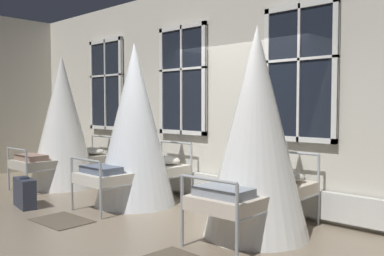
# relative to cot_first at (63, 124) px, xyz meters

# --- Properties ---
(ground) EXTENTS (21.02, 21.02, 0.00)m
(ground) POSITION_rel_cot_first_xyz_m (3.30, -0.17, -1.20)
(ground) COLOR gray
(back_wall_with_windows) EXTENTS (11.51, 0.10, 3.56)m
(back_wall_with_windows) POSITION_rel_cot_first_xyz_m (3.30, 1.13, 0.58)
(back_wall_with_windows) COLOR beige
(back_wall_with_windows) RESTS_ON ground
(window_bank) EXTENTS (7.76, 0.10, 2.84)m
(window_bank) POSITION_rel_cot_first_xyz_m (3.30, 1.01, -0.10)
(window_bank) COLOR black
(window_bank) RESTS_ON ground
(cot_first) EXTENTS (1.26, 1.82, 2.50)m
(cot_first) POSITION_rel_cot_first_xyz_m (0.00, 0.00, 0.00)
(cot_first) COLOR #9EA3A8
(cot_first) RESTS_ON ground
(cot_second) EXTENTS (1.26, 1.82, 2.52)m
(cot_second) POSITION_rel_cot_first_xyz_m (2.14, 0.02, 0.01)
(cot_second) COLOR #9EA3A8
(cot_second) RESTS_ON ground
(cot_third) EXTENTS (1.26, 1.83, 2.48)m
(cot_third) POSITION_rel_cot_first_xyz_m (4.43, 0.01, -0.01)
(cot_third) COLOR #9EA3A8
(cot_third) RESTS_ON ground
(rug_second) EXTENTS (0.82, 0.58, 0.01)m
(rug_second) POSITION_rel_cot_first_xyz_m (2.19, -1.28, -1.20)
(rug_second) COLOR brown
(rug_second) RESTS_ON ground
(suitcase_dark) EXTENTS (0.59, 0.30, 0.47)m
(suitcase_dark) POSITION_rel_cot_first_xyz_m (1.08, -1.27, -0.98)
(suitcase_dark) COLOR #2D3342
(suitcase_dark) RESTS_ON ground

